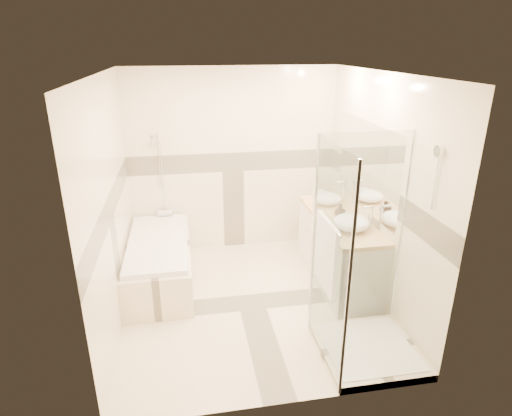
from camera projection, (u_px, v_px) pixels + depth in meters
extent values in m
cube|color=beige|center=(251.00, 302.00, 4.88)|extent=(2.80, 3.00, 0.01)
cube|color=white|center=(250.00, 72.00, 3.97)|extent=(2.80, 3.00, 0.01)
cube|color=beige|center=(233.00, 162.00, 5.81)|extent=(2.80, 0.01, 2.50)
cube|color=beige|center=(285.00, 270.00, 3.04)|extent=(2.80, 0.01, 2.50)
cube|color=beige|center=(110.00, 208.00, 4.20)|extent=(0.01, 3.00, 2.50)
cube|color=beige|center=(378.00, 192.00, 4.65)|extent=(0.01, 3.00, 2.50)
cube|color=white|center=(367.00, 167.00, 4.85)|extent=(0.01, 1.60, 1.00)
cylinder|color=silver|center=(159.00, 159.00, 5.58)|extent=(0.02, 0.02, 0.70)
cube|color=beige|center=(160.00, 263.00, 5.22)|extent=(0.75, 1.70, 0.50)
cube|color=white|center=(158.00, 242.00, 5.12)|extent=(0.69, 1.60, 0.06)
ellipsoid|color=white|center=(158.00, 246.00, 5.14)|extent=(0.56, 1.40, 0.16)
cube|color=white|center=(338.00, 251.00, 5.19)|extent=(0.55, 1.60, 0.80)
cylinder|color=silver|center=(327.00, 257.00, 4.72)|extent=(0.01, 0.24, 0.01)
cylinder|color=silver|center=(307.00, 228.00, 5.46)|extent=(0.01, 0.24, 0.01)
cube|color=#E2B177|center=(341.00, 219.00, 5.04)|extent=(0.57, 1.62, 0.05)
cube|color=beige|center=(368.00, 350.00, 4.05)|extent=(0.90, 0.90, 0.08)
cube|color=white|center=(368.00, 346.00, 4.03)|extent=(0.80, 0.80, 0.01)
cube|color=white|center=(330.00, 261.00, 3.62)|extent=(0.01, 0.90, 2.00)
cube|color=white|center=(359.00, 235.00, 4.10)|extent=(0.90, 0.01, 2.00)
cylinder|color=silver|center=(349.00, 289.00, 3.20)|extent=(0.03, 0.03, 2.00)
cylinder|color=silver|center=(313.00, 238.00, 4.03)|extent=(0.03, 0.03, 2.00)
cylinder|color=silver|center=(402.00, 232.00, 4.17)|extent=(0.03, 0.03, 2.00)
cylinder|color=silver|center=(438.00, 151.00, 3.43)|extent=(0.03, 0.10, 0.10)
cylinder|color=silver|center=(328.00, 222.00, 3.48)|extent=(0.02, 0.60, 0.02)
cube|color=silver|center=(326.00, 255.00, 3.59)|extent=(0.04, 0.48, 0.62)
ellipsoid|color=white|center=(327.00, 198.00, 5.41)|extent=(0.36, 0.36, 0.14)
ellipsoid|color=white|center=(351.00, 222.00, 4.67)|extent=(0.40, 0.40, 0.16)
cylinder|color=silver|center=(345.00, 192.00, 5.42)|extent=(0.03, 0.03, 0.30)
cylinder|color=silver|center=(341.00, 182.00, 5.36)|extent=(0.11, 0.03, 0.03)
cylinder|color=silver|center=(371.00, 217.00, 4.68)|extent=(0.03, 0.03, 0.27)
cylinder|color=silver|center=(368.00, 207.00, 4.63)|extent=(0.10, 0.02, 0.02)
imported|color=black|center=(341.00, 212.00, 4.95)|extent=(0.09, 0.09, 0.17)
imported|color=black|center=(340.00, 210.00, 4.99)|extent=(0.17, 0.17, 0.16)
cube|color=silver|center=(322.00, 196.00, 5.61)|extent=(0.19, 0.27, 0.08)
cylinder|color=silver|center=(165.00, 213.00, 5.81)|extent=(0.19, 0.09, 0.09)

